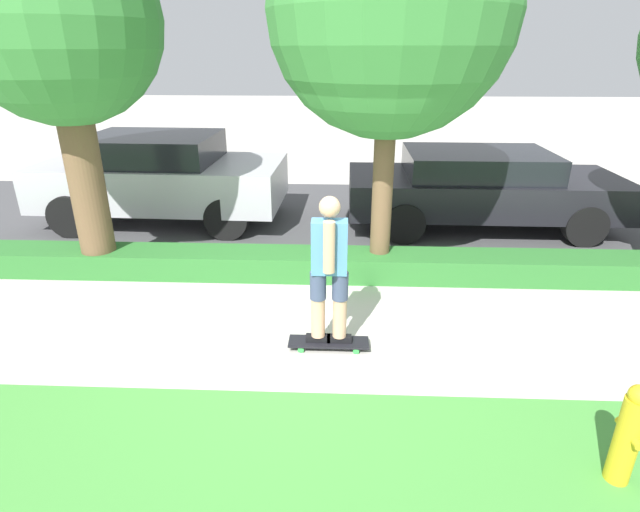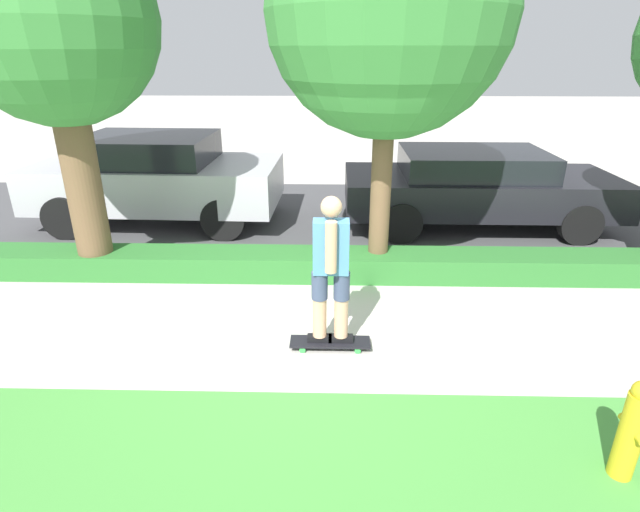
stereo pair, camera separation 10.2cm
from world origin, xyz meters
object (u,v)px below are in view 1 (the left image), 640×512
at_px(skateboard, 329,342).
at_px(tree_mid, 391,12).
at_px(parked_car_middle, 481,186).
at_px(fire_hydrant, 628,435).
at_px(skater_person, 329,269).
at_px(tree_near, 58,26).
at_px(parked_car_front, 161,176).

height_order(skateboard, tree_mid, tree_mid).
xyz_separation_m(tree_mid, parked_car_middle, (1.90, 2.16, -2.63)).
bearing_deg(skateboard, fire_hydrant, -37.38).
relative_size(skater_person, parked_car_middle, 0.34).
bearing_deg(tree_near, fire_hydrant, -32.36).
xyz_separation_m(skateboard, tree_near, (-3.28, 1.79, 3.14)).
bearing_deg(fire_hydrant, skater_person, 142.62).
distance_m(skateboard, tree_near, 4.88).
bearing_deg(parked_car_front, tree_near, -91.48).
bearing_deg(skater_person, fire_hydrant, -37.38).
relative_size(tree_near, tree_mid, 0.93).
xyz_separation_m(skater_person, tree_mid, (0.66, 1.91, 2.43)).
xyz_separation_m(skateboard, parked_car_middle, (2.56, 4.07, 0.67)).
distance_m(skater_person, tree_mid, 3.16).
bearing_deg(skateboard, parked_car_front, 127.03).
xyz_separation_m(skateboard, tree_mid, (0.66, 1.91, 3.29)).
relative_size(parked_car_front, parked_car_middle, 0.93).
distance_m(tree_mid, fire_hydrant, 4.88).
relative_size(skater_person, parked_car_front, 0.37).
bearing_deg(skater_person, tree_near, 151.33).
relative_size(parked_car_front, fire_hydrant, 5.14).
relative_size(skater_person, fire_hydrant, 1.89).
distance_m(tree_near, parked_car_front, 3.36).
bearing_deg(skater_person, parked_car_front, 127.03).
bearing_deg(tree_near, tree_mid, 1.76).
xyz_separation_m(skateboard, fire_hydrant, (2.19, -1.67, 0.36)).
distance_m(skater_person, parked_car_front, 5.22).
bearing_deg(skateboard, parked_car_middle, 57.86).
bearing_deg(tree_near, parked_car_middle, 21.35).
distance_m(tree_near, fire_hydrant, 7.04).
height_order(tree_mid, fire_hydrant, tree_mid).
xyz_separation_m(tree_mid, parked_car_front, (-3.80, 2.25, -2.52)).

